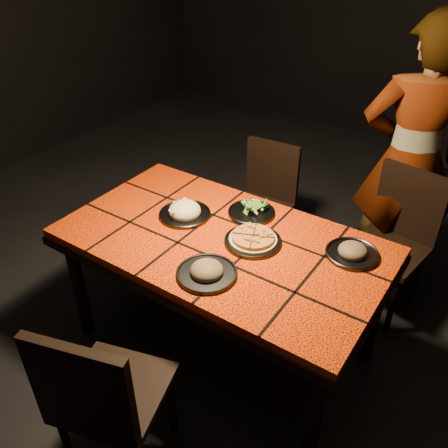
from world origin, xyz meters
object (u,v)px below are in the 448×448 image
Objects in this scene: chair_far_left at (265,195)px; chair_far_right at (396,233)px; dining_table at (222,251)px; diner at (410,161)px; plate_pasta at (185,212)px; chair_near at (102,396)px; plate_pizza at (253,240)px.

chair_far_left is 0.89m from chair_far_right.
chair_far_right reaches higher than dining_table.
diner is 6.23× the size of plate_pasta.
chair_near reaches higher than chair_far_left.
dining_table is 5.89× the size of plate_pasta.
chair_far_right is 3.25× the size of plate_pasta.
chair_far_right is 2.91× the size of plate_pizza.
chair_near reaches higher than plate_pasta.
chair_near is at bearing -85.30° from chair_far_left.
chair_near is at bearing -99.68° from chair_far_right.
chair_far_right is (0.89, 0.00, 0.04)m from chair_far_left.
chair_near is 1.80m from chair_far_left.
chair_far_left is 0.49× the size of diner.
chair_near reaches higher than chair_far_right.
chair_near reaches higher than dining_table.
chair_far_right is at bearing 59.74° from plate_pizza.
plate_pasta is at bearing -88.18° from chair_near.
plate_pizza is at bearing 21.39° from dining_table.
chair_near is 1.88m from chair_far_right.
diner reaches higher than chair_far_left.
diner is at bearing 69.15° from plate_pizza.
chair_far_left reaches higher than dining_table.
diner is at bearing 114.13° from chair_far_right.
plate_pizza is (0.14, 0.06, 0.10)m from dining_table.
plate_pizza is (0.11, 0.93, 0.25)m from chair_near.
dining_table is 1.30m from diner.
chair_far_right is 0.44m from diner.
chair_far_left is at bearing 115.45° from plate_pizza.
chair_far_left is 0.97m from plate_pizza.
chair_far_left is at bearing -5.25° from diner.
chair_far_right is 1.01m from plate_pizza.
diner is (-0.07, 0.26, 0.35)m from chair_far_right.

